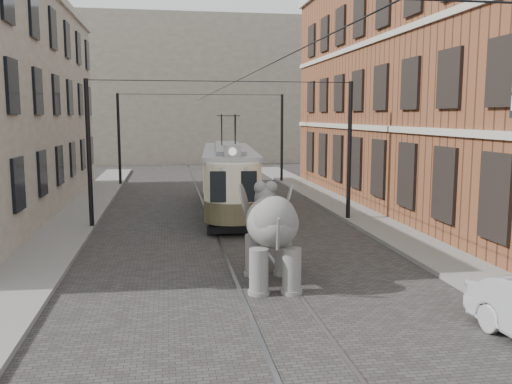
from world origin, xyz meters
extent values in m
plane|color=#3A3836|center=(0.00, 0.00, 0.00)|extent=(120.00, 120.00, 0.00)
cube|color=slate|center=(6.00, 0.00, 0.07)|extent=(2.00, 60.00, 0.15)
cube|color=slate|center=(-6.50, 0.00, 0.07)|extent=(2.00, 60.00, 0.15)
cube|color=brown|center=(11.00, 9.00, 6.00)|extent=(8.00, 26.00, 12.00)
cube|color=gray|center=(0.00, 40.00, 7.00)|extent=(28.00, 10.00, 14.00)
camera|label=1|loc=(-2.52, -16.43, 4.55)|focal=38.24mm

